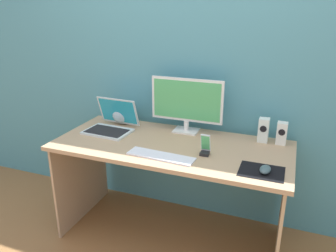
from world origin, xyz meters
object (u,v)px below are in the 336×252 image
Objects in this scene: monitor at (187,103)px; keyboard_external at (161,156)px; laptop at (111,125)px; fishbowl at (123,112)px; mouse at (265,169)px; speaker_right at (282,133)px; speaker_near_monitor at (263,130)px; phone_in_dock at (205,148)px.

keyboard_external is at bearing -91.19° from monitor.
laptop reaches higher than keyboard_external.
fishbowl reaches higher than keyboard_external.
speaker_right is at bearing 87.71° from mouse.
keyboard_external is (0.52, -0.48, -0.08)m from fishbowl.
laptop is 1.87× the size of fishbowl.
fishbowl is 1.23m from mouse.
speaker_near_monitor reaches higher than mouse.
monitor is 0.57m from speaker_near_monitor.
speaker_near_monitor is 0.47m from phone_in_dock.
monitor reaches higher than mouse.
fishbowl reaches higher than phone_in_dock.
speaker_right is 0.91× the size of speaker_near_monitor.
speaker_near_monitor is at bearing 0.65° from monitor.
laptop is at bearing -161.12° from monitor.
speaker_near_monitor is 1.08m from fishbowl.
fishbowl is 0.84m from phone_in_dock.
monitor is 2.88× the size of fishbowl.
speaker_near_monitor is 1.67× the size of mouse.
speaker_right is 0.82× the size of fishbowl.
speaker_right is 0.44× the size of laptop.
mouse is at bearing -82.23° from speaker_near_monitor.
laptop reaches higher than speaker_right.
mouse is (0.06, -0.46, -0.06)m from speaker_near_monitor.
mouse is (1.14, -0.28, -0.03)m from laptop.
keyboard_external is at bearing -139.43° from speaker_near_monitor.
fishbowl is at bearing 155.41° from phone_in_dock.
mouse is (-0.06, -0.46, -0.06)m from speaker_right.
keyboard_external is at bearing -29.49° from laptop.
mouse is (0.61, -0.46, -0.20)m from monitor.
speaker_right is at bearing 38.91° from phone_in_dock.
fishbowl is 0.43× the size of keyboard_external.
monitor is at bearing -179.35° from speaker_near_monitor.
fishbowl is at bearing 162.48° from mouse.
speaker_near_monitor reaches higher than keyboard_external.
mouse is at bearing -16.85° from phone_in_dock.
mouse is 0.40m from phone_in_dock.
laptop is 0.19m from fishbowl.
laptop is 2.53× the size of phone_in_dock.
phone_in_dock is at bearing -55.44° from monitor.
monitor reaches higher than speaker_near_monitor.
speaker_right is at bearing 38.66° from keyboard_external.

